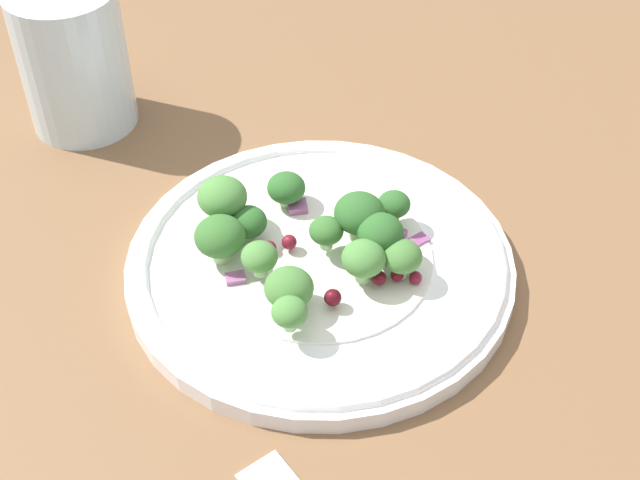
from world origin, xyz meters
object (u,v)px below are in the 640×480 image
(broccoli_floret_1, at_px, (359,214))
(broccoli_floret_2, at_px, (394,205))
(broccoli_floret_0, at_px, (220,237))
(water_glass, at_px, (74,59))
(plate, at_px, (320,262))

(broccoli_floret_1, relative_size, broccoli_floret_2, 1.50)
(broccoli_floret_0, relative_size, water_glass, 0.29)
(broccoli_floret_0, bearing_deg, broccoli_floret_1, -73.77)
(broccoli_floret_0, relative_size, broccoli_floret_2, 1.49)
(plate, height_order, broccoli_floret_0, broccoli_floret_0)
(broccoli_floret_2, distance_m, water_glass, 0.25)
(plate, bearing_deg, broccoli_floret_0, 98.80)
(broccoli_floret_1, height_order, water_glass, water_glass)
(broccoli_floret_1, xyz_separation_m, water_glass, (0.12, 0.21, 0.01))
(broccoli_floret_0, bearing_deg, broccoli_floret_2, -67.20)
(broccoli_floret_1, xyz_separation_m, broccoli_floret_2, (0.02, -0.02, -0.01))
(broccoli_floret_0, height_order, water_glass, water_glass)
(broccoli_floret_0, relative_size, broccoli_floret_1, 1.00)
(broccoli_floret_0, xyz_separation_m, broccoli_floret_1, (0.02, -0.08, 0.01))
(plate, bearing_deg, broccoli_floret_1, -56.85)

